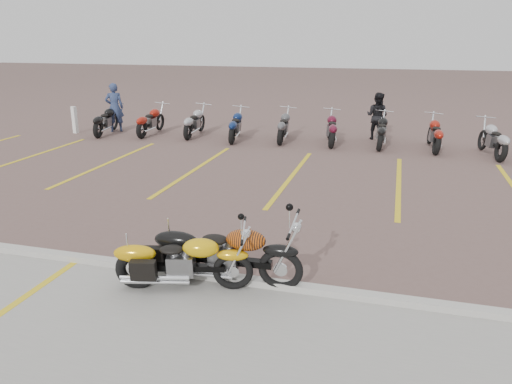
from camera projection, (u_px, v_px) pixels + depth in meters
ground at (248, 232)px, 9.35m from camera, size 100.00×100.00×0.00m
curb at (210, 276)px, 7.50m from camera, size 60.00×0.18×0.12m
parking_stripes at (292, 176)px, 13.02m from camera, size 38.00×5.50×0.01m
yellow_cruiser at (181, 263)px, 7.12m from camera, size 1.96×0.58×0.82m
flame_cruiser at (224, 256)px, 7.26m from camera, size 2.23×0.34×0.92m
person_a at (114, 107)px, 18.87m from camera, size 0.80×0.71×1.83m
person_b at (377, 116)px, 17.46m from camera, size 0.97×0.88×1.64m
bollard at (75, 120)px, 18.67m from camera, size 0.17×0.17×1.00m
bg_bike_row at (305, 128)px, 16.79m from camera, size 15.66×2.05×1.10m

